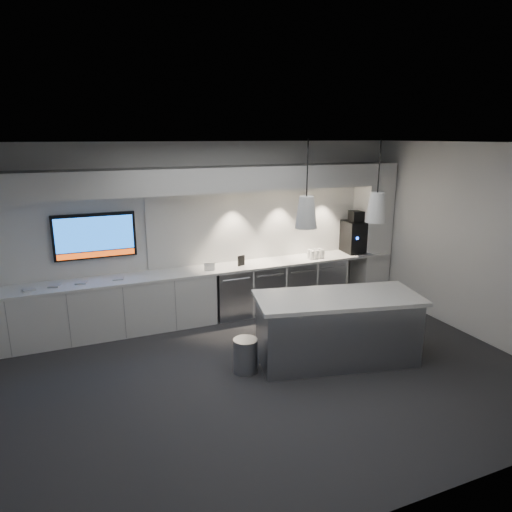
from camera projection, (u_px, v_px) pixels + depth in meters
name	position (u px, v px, depth m)	size (l,w,h in m)	color
floor	(268.00, 374.00, 6.08)	(7.00, 7.00, 0.00)	#2A2A2C
ceiling	(270.00, 143.00, 5.32)	(7.00, 7.00, 0.00)	black
wall_back	(210.00, 230.00, 7.93)	(7.00, 7.00, 0.00)	white
wall_front	(403.00, 350.00, 3.47)	(7.00, 7.00, 0.00)	white
wall_right	(476.00, 242.00, 7.01)	(7.00, 7.00, 0.00)	white
back_counter	(216.00, 269.00, 7.80)	(6.80, 0.65, 0.04)	white
left_base_cabinets	(112.00, 308.00, 7.27)	(3.30, 0.63, 0.86)	silver
fridge_unit_a	(231.00, 292.00, 8.01)	(0.60, 0.61, 0.85)	#989BA0
fridge_unit_b	(263.00, 288.00, 8.25)	(0.60, 0.61, 0.85)	#989BA0
fridge_unit_c	(294.00, 284.00, 8.48)	(0.60, 0.61, 0.85)	#989BA0
fridge_unit_d	(324.00, 280.00, 8.71)	(0.60, 0.61, 0.85)	#989BA0
backsplash	(273.00, 222.00, 8.35)	(4.60, 0.03, 1.30)	silver
soffit	(214.00, 179.00, 7.44)	(6.90, 0.60, 0.40)	silver
column	(372.00, 230.00, 8.91)	(0.55, 0.55, 2.60)	silver
wall_tv	(95.00, 236.00, 7.17)	(1.25, 0.07, 0.72)	black
island	(337.00, 328.00, 6.36)	(2.42, 1.43, 0.96)	#989BA0
bin	(245.00, 355.00, 6.12)	(0.33, 0.33, 0.46)	#989BA0
coffee_machine	(356.00, 235.00, 8.79)	(0.49, 0.65, 0.80)	black
sign_black	(241.00, 261.00, 7.91)	(0.14, 0.02, 0.18)	black
sign_white	(209.00, 266.00, 7.62)	(0.18, 0.02, 0.14)	white
cup_cluster	(316.00, 254.00, 8.40)	(0.30, 0.19, 0.16)	white
tray_a	(29.00, 290.00, 6.64)	(0.16, 0.16, 0.03)	#B8B8B8
tray_b	(55.00, 286.00, 6.82)	(0.16, 0.16, 0.03)	#B8B8B8
tray_c	(81.00, 282.00, 6.97)	(0.16, 0.16, 0.03)	#B8B8B8
tray_d	(118.00, 278.00, 7.17)	(0.16, 0.16, 0.03)	#B8B8B8
pendant_left	(306.00, 212.00, 5.74)	(0.28, 0.28, 1.10)	silver
pendant_right	(377.00, 207.00, 6.14)	(0.28, 0.28, 1.10)	silver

